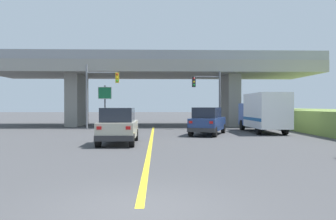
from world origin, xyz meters
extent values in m
plane|color=#424244|center=(0.00, 30.26, 0.00)|extent=(160.00, 160.00, 0.00)
cube|color=gray|center=(0.00, 30.26, 6.03)|extent=(34.25, 9.37, 1.17)
cube|color=gray|center=(-8.32, 30.26, 2.72)|extent=(1.29, 5.62, 5.44)
cube|color=gray|center=(8.32, 30.26, 2.72)|extent=(1.29, 5.62, 5.44)
cube|color=gray|center=(0.00, 25.72, 7.06)|extent=(34.25, 0.20, 0.90)
cube|color=gray|center=(0.00, 34.80, 7.06)|extent=(34.25, 0.20, 0.90)
cube|color=yellow|center=(0.00, 13.62, 0.00)|extent=(0.20, 27.23, 0.01)
cube|color=#B7B29E|center=(-1.80, 12.18, 0.81)|extent=(1.92, 4.42, 0.90)
cube|color=#1E232D|center=(-1.80, 11.85, 1.64)|extent=(1.69, 2.43, 0.76)
cube|color=#2D2D30|center=(-1.80, 10.02, 0.50)|extent=(1.96, 0.20, 0.28)
cube|color=red|center=(-2.52, 9.95, 1.03)|extent=(0.24, 0.06, 0.16)
cube|color=red|center=(-1.08, 9.95, 1.03)|extent=(0.24, 0.06, 0.16)
cylinder|color=black|center=(-2.66, 13.84, 0.36)|extent=(0.26, 0.72, 0.72)
cylinder|color=black|center=(-0.94, 13.84, 0.36)|extent=(0.26, 0.72, 0.72)
cylinder|color=black|center=(-2.66, 10.52, 0.36)|extent=(0.26, 0.72, 0.72)
cylinder|color=black|center=(-0.94, 10.52, 0.36)|extent=(0.26, 0.72, 0.72)
cube|color=navy|center=(4.12, 17.97, 0.81)|extent=(3.40, 5.14, 0.90)
cube|color=#1E232D|center=(4.00, 17.63, 1.64)|extent=(2.45, 3.04, 0.76)
cube|color=#2D2D30|center=(3.33, 15.76, 0.50)|extent=(1.87, 0.84, 0.28)
cube|color=red|center=(2.64, 15.94, 1.03)|extent=(0.25, 0.14, 0.16)
cube|color=red|center=(3.96, 15.46, 1.03)|extent=(0.25, 0.14, 0.16)
cylinder|color=black|center=(3.96, 19.98, 0.36)|extent=(0.49, 0.77, 0.72)
cylinder|color=black|center=(5.54, 19.41, 0.36)|extent=(0.49, 0.77, 0.72)
cylinder|color=black|center=(2.71, 16.52, 0.36)|extent=(0.49, 0.77, 0.72)
cylinder|color=black|center=(4.29, 15.95, 0.36)|extent=(0.49, 0.77, 0.72)
cube|color=navy|center=(8.87, 22.71, 1.40)|extent=(2.20, 2.00, 1.90)
cube|color=white|center=(8.87, 19.19, 1.78)|extent=(2.31, 5.05, 2.66)
cube|color=#195999|center=(8.87, 19.19, 1.12)|extent=(2.33, 4.95, 0.24)
cylinder|color=black|center=(7.87, 22.71, 0.45)|extent=(0.30, 0.90, 0.90)
cylinder|color=black|center=(9.87, 22.71, 0.45)|extent=(0.30, 0.90, 0.90)
cylinder|color=black|center=(7.87, 17.92, 0.45)|extent=(0.30, 0.90, 0.90)
cylinder|color=black|center=(9.87, 17.92, 0.45)|extent=(0.30, 0.90, 0.90)
cylinder|color=#56595E|center=(6.17, 24.31, 2.68)|extent=(0.18, 0.18, 5.36)
cylinder|color=#56595E|center=(4.96, 24.31, 4.83)|extent=(2.42, 0.12, 0.12)
cube|color=#232326|center=(3.76, 24.31, 4.35)|extent=(0.32, 0.26, 0.96)
sphere|color=red|center=(3.76, 24.16, 4.65)|extent=(0.16, 0.16, 0.16)
sphere|color=gold|center=(3.76, 24.16, 4.35)|extent=(0.16, 0.16, 0.16)
sphere|color=green|center=(3.76, 24.16, 4.05)|extent=(0.16, 0.16, 0.16)
cylinder|color=slate|center=(-6.17, 24.85, 2.99)|extent=(0.18, 0.18, 5.98)
cylinder|color=slate|center=(-4.76, 24.85, 5.24)|extent=(2.82, 0.12, 0.12)
cube|color=gold|center=(-3.35, 24.85, 4.76)|extent=(0.32, 0.26, 0.96)
sphere|color=red|center=(-3.35, 24.70, 5.06)|extent=(0.16, 0.16, 0.16)
sphere|color=gold|center=(-3.35, 24.70, 4.76)|extent=(0.16, 0.16, 0.16)
sphere|color=green|center=(-3.35, 24.70, 4.46)|extent=(0.16, 0.16, 0.16)
cylinder|color=#56595E|center=(-4.89, 27.42, 2.10)|extent=(0.14, 0.14, 4.20)
cube|color=#197242|center=(-4.89, 27.36, 3.44)|extent=(1.27, 0.08, 1.12)
cube|color=white|center=(-4.89, 27.35, 3.44)|extent=(1.35, 0.04, 1.20)
camera|label=1|loc=(0.37, -7.02, 2.13)|focal=36.41mm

